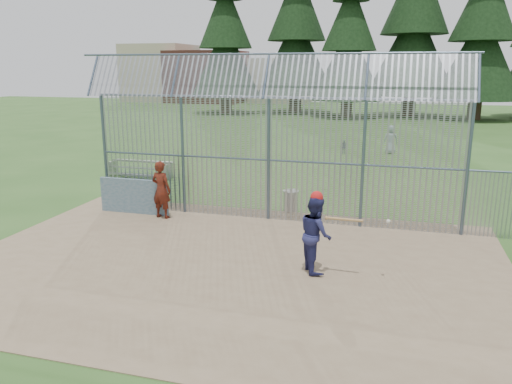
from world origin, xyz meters
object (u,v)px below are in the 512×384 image
(onlooker, at_px, (161,190))
(trash_can, at_px, (291,201))
(bleacher, at_px, (140,169))
(dugout_wall, at_px, (134,196))
(batter, at_px, (316,234))

(onlooker, bearing_deg, trash_can, -143.14)
(bleacher, bearing_deg, dugout_wall, -63.26)
(dugout_wall, height_order, onlooker, onlooker)
(onlooker, xyz_separation_m, trash_can, (3.98, 1.96, -0.60))
(onlooker, distance_m, bleacher, 6.64)
(dugout_wall, distance_m, bleacher, 5.84)
(batter, bearing_deg, onlooker, 35.41)
(dugout_wall, relative_size, batter, 1.32)
(batter, bearing_deg, dugout_wall, 38.10)
(batter, distance_m, onlooker, 6.41)
(batter, height_order, onlooker, onlooker)
(onlooker, relative_size, bleacher, 0.64)
(trash_can, bearing_deg, dugout_wall, -161.23)
(dugout_wall, height_order, bleacher, dugout_wall)
(batter, relative_size, bleacher, 0.63)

